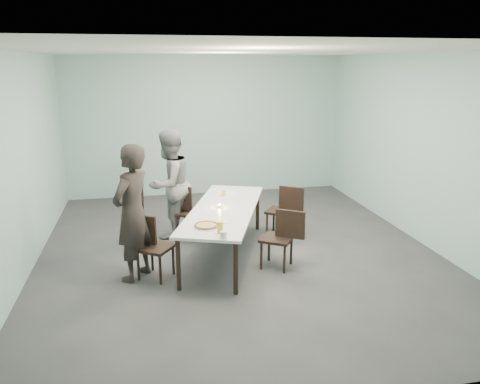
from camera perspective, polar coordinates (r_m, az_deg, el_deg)
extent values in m
plane|color=#333335|center=(7.36, -0.27, -7.19)|extent=(7.00, 7.00, 0.00)
cube|color=#9AC1BC|center=(10.33, -4.17, 7.98)|extent=(6.00, 0.02, 3.00)
cube|color=#9AC1BC|center=(3.68, 10.64, -5.99)|extent=(6.00, 0.02, 3.00)
cube|color=#9AC1BC|center=(6.99, -25.19, 2.99)|extent=(0.02, 7.00, 3.00)
cube|color=#9AC1BC|center=(8.06, 21.19, 4.89)|extent=(0.02, 7.00, 3.00)
cube|color=white|center=(6.80, -0.30, 16.86)|extent=(6.00, 7.00, 0.02)
cube|color=white|center=(6.97, -1.97, -2.12)|extent=(1.74, 2.75, 0.04)
cylinder|color=black|center=(6.07, -7.52, -8.76)|extent=(0.06, 0.06, 0.71)
cylinder|color=black|center=(8.29, -2.94, -1.97)|extent=(0.06, 0.06, 0.71)
cylinder|color=black|center=(5.92, -0.52, -9.27)|extent=(0.06, 0.06, 0.71)
cylinder|color=black|center=(8.18, 2.15, -2.20)|extent=(0.06, 0.06, 0.71)
cube|color=black|center=(6.44, -10.29, -6.70)|extent=(0.58, 0.58, 0.04)
cube|color=black|center=(6.46, -11.82, -4.45)|extent=(0.37, 0.27, 0.40)
cylinder|color=black|center=(6.49, -12.28, -8.80)|extent=(0.04, 0.04, 0.41)
cylinder|color=black|center=(6.75, -10.66, -7.75)|extent=(0.04, 0.04, 0.41)
cylinder|color=black|center=(6.32, -9.69, -9.36)|extent=(0.04, 0.04, 0.41)
cylinder|color=black|center=(6.58, -8.13, -8.24)|extent=(0.04, 0.04, 0.41)
cube|color=black|center=(7.83, -6.01, -2.52)|extent=(0.56, 0.56, 0.04)
cube|color=black|center=(7.82, -7.37, -0.73)|extent=(0.40, 0.22, 0.40)
cylinder|color=black|center=(7.81, -7.56, -4.36)|extent=(0.04, 0.04, 0.41)
cylinder|color=black|center=(8.11, -6.70, -3.58)|extent=(0.04, 0.04, 0.41)
cylinder|color=black|center=(7.70, -5.19, -4.58)|extent=(0.04, 0.04, 0.41)
cylinder|color=black|center=(8.00, -4.41, -3.78)|extent=(0.04, 0.04, 0.41)
cube|color=black|center=(6.68, 4.51, -5.68)|extent=(0.58, 0.58, 0.04)
cube|color=black|center=(6.55, 6.14, -3.93)|extent=(0.37, 0.27, 0.40)
cylinder|color=black|center=(6.87, 6.26, -7.13)|extent=(0.04, 0.04, 0.41)
cylinder|color=black|center=(6.57, 5.44, -8.20)|extent=(0.04, 0.04, 0.41)
cylinder|color=black|center=(6.96, 3.55, -6.76)|extent=(0.04, 0.04, 0.41)
cylinder|color=black|center=(6.66, 2.61, -7.79)|extent=(0.04, 0.04, 0.41)
cube|color=black|center=(7.89, 4.91, -2.33)|extent=(0.59, 0.59, 0.04)
cube|color=black|center=(7.77, 6.28, -0.81)|extent=(0.37, 0.27, 0.40)
cylinder|color=black|center=(8.07, 6.41, -3.66)|extent=(0.04, 0.04, 0.41)
cylinder|color=black|center=(7.76, 5.66, -4.42)|extent=(0.04, 0.04, 0.41)
cylinder|color=black|center=(8.17, 4.13, -3.36)|extent=(0.04, 0.04, 0.41)
cylinder|color=black|center=(7.87, 3.30, -4.10)|extent=(0.04, 0.04, 0.41)
imported|color=black|center=(6.33, -12.98, -2.52)|extent=(0.75, 0.80, 1.85)
imported|color=slate|center=(7.81, -8.59, 0.94)|extent=(1.10, 1.10, 1.80)
cylinder|color=white|center=(6.18, -4.13, -4.22)|extent=(0.34, 0.34, 0.01)
cylinder|color=tan|center=(6.18, -4.13, -4.10)|extent=(0.30, 0.30, 0.01)
torus|color=brown|center=(6.17, -4.13, -4.06)|extent=(0.32, 0.32, 0.03)
cylinder|color=white|center=(6.36, -2.03, -3.61)|extent=(0.18, 0.18, 0.01)
cylinder|color=gold|center=(5.92, -2.44, -4.36)|extent=(0.08, 0.08, 0.15)
cylinder|color=silver|center=(5.76, -2.03, -5.25)|extent=(0.08, 0.08, 0.09)
cylinder|color=silver|center=(6.98, -2.51, -1.76)|extent=(0.06, 0.06, 0.03)
cylinder|color=orange|center=(6.98, -2.52, -1.58)|extent=(0.04, 0.04, 0.01)
cylinder|color=gold|center=(7.61, -2.01, -0.13)|extent=(0.07, 0.07, 0.08)
cube|color=silver|center=(7.71, -1.55, -0.21)|extent=(0.36, 0.31, 0.01)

